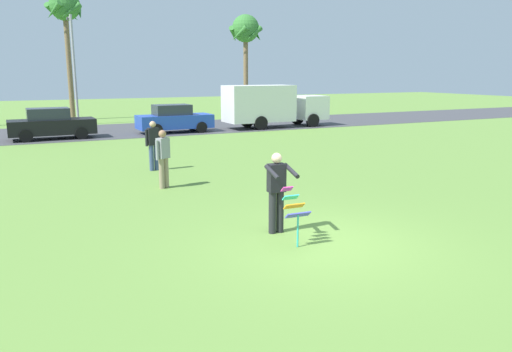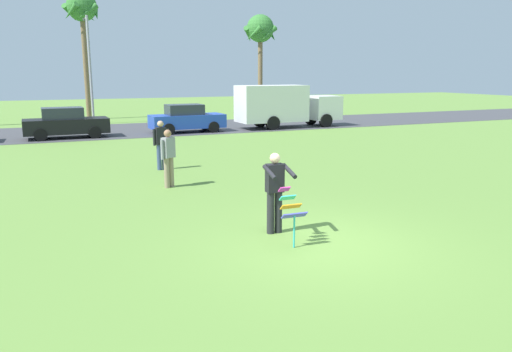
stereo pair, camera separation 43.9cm
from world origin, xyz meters
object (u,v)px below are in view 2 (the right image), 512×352
Objects in this scene: palm_tree_right_near at (82,12)px; palm_tree_centre_far at (260,33)px; person_kite_flyer at (275,190)px; kite_held at (291,208)px; parked_car_blue at (187,119)px; person_walker_far at (168,156)px; parked_car_black at (66,123)px; streetlight_pole at (90,63)px; parked_truck_white_box at (283,105)px; person_walker_near at (161,143)px.

palm_tree_right_near is 1.16× the size of palm_tree_centre_far.
palm_tree_centre_far is at bearing 66.97° from person_kite_flyer.
kite_held is 0.15× the size of palm_tree_centre_far.
person_walker_far reaches higher than parked_car_blue.
parked_car_black is 0.61× the size of streetlight_pole.
parked_car_blue is at bearing 72.53° from person_walker_far.
parked_car_black is at bearing -179.99° from parked_truck_white_box.
kite_held is at bearing -80.15° from parked_car_black.
person_kite_flyer is at bearing -79.66° from parked_car_black.
palm_tree_centre_far is at bearing 57.48° from person_walker_near.
parked_car_blue is 13.14m from palm_tree_centre_far.
person_kite_flyer is 0.41× the size of parked_car_blue.
palm_tree_centre_far reaches higher than streetlight_pole.
person_walker_far is at bearing -80.15° from parked_car_black.
palm_tree_right_near is 5.22× the size of person_walker_near.
parked_car_black is 0.63× the size of parked_truck_white_box.
palm_tree_right_near reaches higher than person_walker_near.
palm_tree_right_near is 25.03m from person_walker_far.
parked_car_blue is at bearing 80.37° from person_kite_flyer.
person_walker_near is at bearing -133.48° from parked_truck_white_box.
streetlight_pole reaches higher than parked_truck_white_box.
kite_held is 21.41m from parked_truck_white_box.
person_kite_flyer is 29.77m from palm_tree_centre_far.
palm_tree_right_near is at bearing 92.47° from kite_held.
kite_held is 0.65× the size of person_walker_far.
palm_tree_centre_far reaches higher than parked_car_blue.
palm_tree_right_near is at bearing 112.39° from parked_car_blue.
person_walker_near is (0.70, -17.77, -3.06)m from streetlight_pole.
parked_car_black is (-3.34, 19.25, 0.02)m from kite_held.
streetlight_pole reaches higher than parked_car_blue.
streetlight_pole is at bearing 74.46° from parked_car_black.
palm_tree_right_near reaches higher than parked_truck_white_box.
palm_tree_right_near reaches higher than parked_car_blue.
streetlight_pole is (-0.03, -3.57, -3.57)m from palm_tree_right_near.
person_kite_flyer is 30.05m from palm_tree_right_near.
parked_car_blue is 0.55× the size of palm_tree_centre_far.
person_walker_near is at bearing 94.13° from kite_held.
palm_tree_centre_far is at bearing 75.87° from parked_truck_white_box.
parked_car_black is at bearing 99.85° from person_walker_far.
person_kite_flyer is at bearing -113.03° from palm_tree_centre_far.
person_walker_far reaches higher than parked_car_black.
parked_truck_white_box reaches higher than person_walker_far.
streetlight_pole is at bearing 92.87° from kite_held.
parked_truck_white_box is 3.90× the size of person_walker_near.
parked_car_black is 12.94m from palm_tree_right_near.
person_walker_far reaches higher than kite_held.
person_kite_flyer is 0.25× the size of streetlight_pole.
person_kite_flyer reaches higher than parked_car_black.
person_walker_near is 2.82m from person_walker_far.
kite_held is at bearing -80.16° from person_walker_far.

